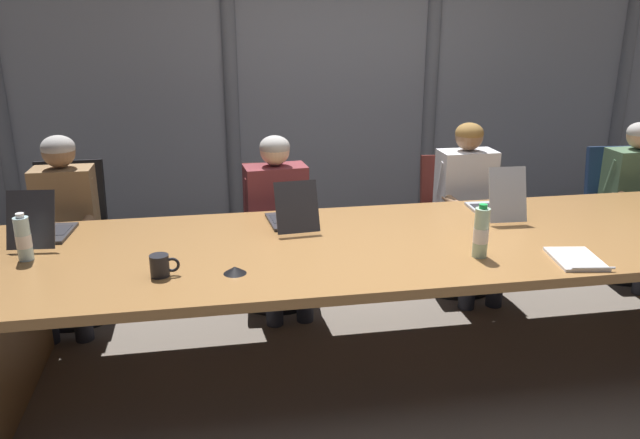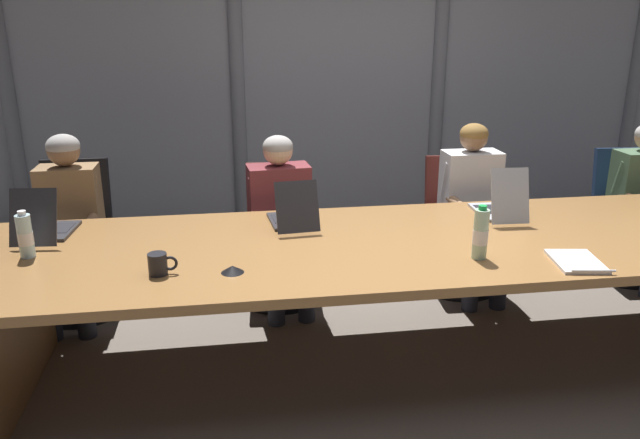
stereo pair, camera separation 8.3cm
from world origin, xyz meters
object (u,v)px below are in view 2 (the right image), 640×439
object	(u,v)px
office_chair_right_mid	(626,228)
water_bottle_primary	(25,236)
water_bottle_secondary	(480,234)
office_chair_center	(458,238)
laptop_center	(499,207)
person_left_mid	(281,212)
spiral_notepad	(577,262)
person_center	(474,200)
laptop_left_mid	(293,216)
office_chair_left_end	(78,255)
person_left_end	(69,218)
office_chair_left_mid	(279,248)
coffee_mug_near	(159,264)
laptop_left_end	(46,227)
conference_mic_left_side	(232,269)

from	to	relation	value
office_chair_right_mid	water_bottle_primary	size ratio (longest dim) A/B	3.85
water_bottle_secondary	office_chair_center	bearing A→B (deg)	72.64
laptop_center	office_chair_right_mid	xyz separation A→B (m)	(1.36, 0.68, -0.44)
laptop_center	person_left_mid	world-z (taller)	person_left_mid
laptop_center	spiral_notepad	distance (m)	0.76
person_center	water_bottle_primary	world-z (taller)	person_center
laptop_left_mid	office_chair_left_end	bearing A→B (deg)	59.34
spiral_notepad	laptop_center	bearing A→B (deg)	104.50
person_left_end	office_chair_center	bearing A→B (deg)	93.70
office_chair_left_mid	coffee_mug_near	distance (m)	1.50
laptop_left_mid	spiral_notepad	xyz separation A→B (m)	(1.32, -0.79, -0.05)
laptop_left_end	person_center	distance (m)	2.72
person_center	conference_mic_left_side	world-z (taller)	person_center
office_chair_center	person_center	xyz separation A→B (m)	(0.03, -0.15, 0.33)
office_chair_center	person_center	size ratio (longest dim) A/B	0.77
person_left_mid	water_bottle_primary	xyz separation A→B (m)	(-1.36, -0.79, 0.18)
water_bottle_primary	office_chair_center	bearing A→B (deg)	19.59
laptop_center	person_left_end	xyz separation A→B (m)	(-2.61, 0.53, -0.11)
office_chair_right_mid	water_bottle_secondary	bearing A→B (deg)	-48.36
office_chair_left_mid	coffee_mug_near	xyz separation A→B (m)	(-0.67, -1.27, 0.44)
office_chair_left_mid	person_left_mid	size ratio (longest dim) A/B	0.79
person_left_mid	person_center	xyz separation A→B (m)	(1.33, 0.00, 0.02)
laptop_center	spiral_notepad	world-z (taller)	laptop_center
office_chair_left_mid	person_center	distance (m)	1.39
office_chair_center	person_left_end	distance (m)	2.67
water_bottle_secondary	coffee_mug_near	xyz separation A→B (m)	(-1.57, 0.03, -0.07)
office_chair_right_mid	coffee_mug_near	distance (m)	3.57
office_chair_right_mid	water_bottle_secondary	distance (m)	2.23
office_chair_left_end	person_left_mid	distance (m)	1.39
laptop_left_end	office_chair_right_mid	size ratio (longest dim) A/B	0.49
water_bottle_secondary	conference_mic_left_side	distance (m)	1.23
office_chair_left_end	person_center	distance (m)	2.71
office_chair_left_end	water_bottle_secondary	world-z (taller)	water_bottle_secondary
laptop_left_end	spiral_notepad	bearing A→B (deg)	-101.41
laptop_left_end	coffee_mug_near	bearing A→B (deg)	-128.33
coffee_mug_near	conference_mic_left_side	xyz separation A→B (m)	(0.34, -0.03, -0.03)
office_chair_left_end	person_left_end	xyz separation A→B (m)	(0.01, -0.16, 0.32)
laptop_center	person_left_mid	size ratio (longest dim) A/B	0.39
laptop_left_end	conference_mic_left_side	size ratio (longest dim) A/B	4.16
laptop_center	water_bottle_secondary	size ratio (longest dim) A/B	1.61
laptop_left_end	person_left_end	distance (m)	0.51
laptop_left_mid	person_center	xyz separation A→B (m)	(1.31, 0.50, -0.11)
laptop_left_end	conference_mic_left_side	bearing A→B (deg)	-118.12
coffee_mug_near	spiral_notepad	size ratio (longest dim) A/B	0.41
water_bottle_secondary	person_left_mid	bearing A→B (deg)	127.84
laptop_left_mid	office_chair_left_end	world-z (taller)	laptop_left_mid
office_chair_right_mid	water_bottle_primary	bearing A→B (deg)	-71.84
person_left_end	water_bottle_primary	distance (m)	0.81
person_left_end	coffee_mug_near	size ratio (longest dim) A/B	8.68
laptop_left_end	conference_mic_left_side	world-z (taller)	laptop_left_end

